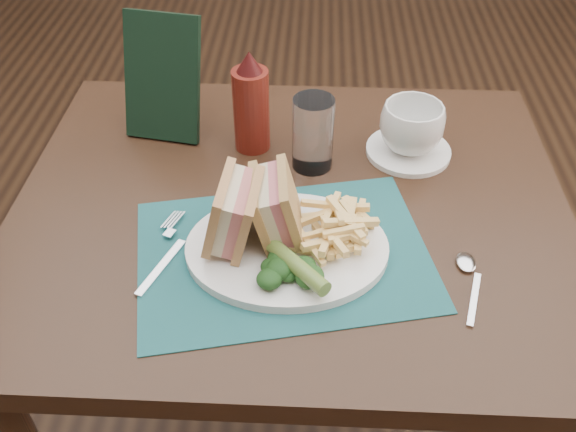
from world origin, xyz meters
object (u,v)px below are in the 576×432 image
object	(u,v)px
sandwich_half_b	(262,206)
coffee_cup	(412,128)
ketchup_bottle	(251,101)
plate	(287,248)
check_presenter	(162,78)
table_main	(290,345)
sandwich_half_a	(219,210)
drinking_glass	(313,133)
saucer	(408,151)
placemat	(283,254)

from	to	relation	value
sandwich_half_b	coffee_cup	distance (m)	0.34
ketchup_bottle	plate	bearing A→B (deg)	-74.57
plate	check_presenter	size ratio (longest dim) A/B	1.34
table_main	sandwich_half_a	xyz separation A→B (m)	(-0.10, -0.11, 0.45)
sandwich_half_a	drinking_glass	xyz separation A→B (m)	(0.13, 0.21, -0.01)
sandwich_half_a	saucer	world-z (taller)	sandwich_half_a
coffee_cup	placemat	bearing A→B (deg)	-127.94
plate	sandwich_half_a	xyz separation A→B (m)	(-0.10, 0.01, 0.06)
sandwich_half_a	saucer	bearing A→B (deg)	44.13
sandwich_half_a	ketchup_bottle	bearing A→B (deg)	89.00
table_main	sandwich_half_b	world-z (taller)	sandwich_half_b
sandwich_half_a	coffee_cup	xyz separation A→B (m)	(0.30, 0.26, -0.02)
placemat	plate	distance (m)	0.01
plate	ketchup_bottle	distance (m)	0.30
saucer	coffee_cup	xyz separation A→B (m)	(0.00, 0.00, 0.05)
saucer	ketchup_bottle	size ratio (longest dim) A/B	0.81
sandwich_half_a	check_presenter	distance (m)	0.34
saucer	ketchup_bottle	bearing A→B (deg)	178.00
table_main	coffee_cup	bearing A→B (deg)	35.93
sandwich_half_a	check_presenter	xyz separation A→B (m)	(-0.14, 0.31, 0.04)
saucer	drinking_glass	size ratio (longest dim) A/B	1.15
drinking_glass	ketchup_bottle	distance (m)	0.12
ketchup_bottle	check_presenter	size ratio (longest dim) A/B	0.83
drinking_glass	check_presenter	size ratio (longest dim) A/B	0.58
sandwich_half_b	saucer	world-z (taller)	sandwich_half_b
placemat	drinking_glass	size ratio (longest dim) A/B	3.28
coffee_cup	ketchup_bottle	world-z (taller)	ketchup_bottle
saucer	coffee_cup	world-z (taller)	coffee_cup
check_presenter	coffee_cup	bearing A→B (deg)	3.00
ketchup_bottle	saucer	bearing A→B (deg)	-2.00
drinking_glass	check_presenter	world-z (taller)	check_presenter
placemat	sandwich_half_b	xyz separation A→B (m)	(-0.03, 0.03, 0.07)
placemat	plate	size ratio (longest dim) A/B	1.42
table_main	check_presenter	world-z (taller)	check_presenter
table_main	coffee_cup	size ratio (longest dim) A/B	8.10
placemat	ketchup_bottle	distance (m)	0.30
plate	drinking_glass	size ratio (longest dim) A/B	2.31
sandwich_half_b	saucer	bearing A→B (deg)	39.35
table_main	drinking_glass	xyz separation A→B (m)	(0.03, 0.10, 0.44)
plate	ketchup_bottle	xyz separation A→B (m)	(-0.08, 0.27, 0.08)
placemat	plate	xyz separation A→B (m)	(0.01, 0.00, 0.01)
sandwich_half_a	saucer	xyz separation A→B (m)	(0.30, 0.26, -0.07)
check_presenter	drinking_glass	bearing A→B (deg)	-9.71
table_main	sandwich_half_a	distance (m)	0.47
coffee_cup	drinking_glass	world-z (taller)	drinking_glass
plate	ketchup_bottle	bearing A→B (deg)	102.10
sandwich_half_a	ketchup_bottle	world-z (taller)	ketchup_bottle
saucer	drinking_glass	distance (m)	0.19
table_main	ketchup_bottle	distance (m)	0.50
plate	saucer	world-z (taller)	plate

